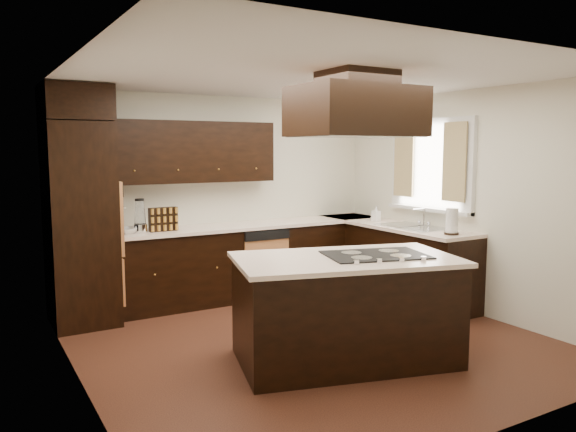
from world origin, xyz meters
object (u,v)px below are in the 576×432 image
Objects in this scene: island at (345,311)px; range_hood at (357,112)px; oven_column at (80,224)px; spice_rack at (163,219)px.

range_hood is (0.10, 0.02, 1.72)m from island.
spice_rack is (0.90, 0.03, -0.00)m from oven_column.
range_hood is at bearing 24.05° from island.
island is 5.63× the size of spice_rack.
island is at bearing -52.06° from oven_column.
range_hood is 3.23× the size of spice_rack.
island is (1.77, -2.27, -0.62)m from oven_column.
range_hood is at bearing -70.99° from spice_rack.
range_hood reaches higher than oven_column.
island is at bearing -73.38° from spice_rack.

